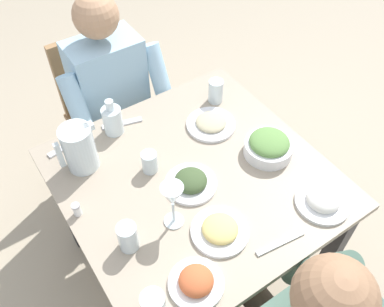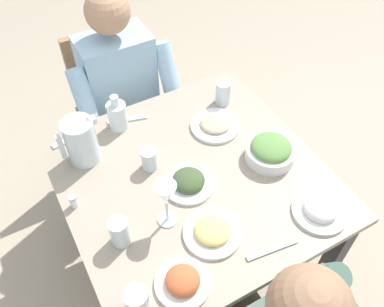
# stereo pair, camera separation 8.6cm
# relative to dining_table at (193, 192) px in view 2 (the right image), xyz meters

# --- Properties ---
(ground_plane) EXTENTS (8.00, 8.00, 0.00)m
(ground_plane) POSITION_rel_dining_table_xyz_m (0.00, 0.00, -0.60)
(ground_plane) COLOR tan
(dining_table) EXTENTS (0.96, 0.96, 0.70)m
(dining_table) POSITION_rel_dining_table_xyz_m (0.00, 0.00, 0.00)
(dining_table) COLOR gray
(dining_table) RESTS_ON ground_plane
(chair_near) EXTENTS (0.40, 0.40, 0.85)m
(chair_near) POSITION_rel_dining_table_xyz_m (0.03, -0.78, -0.12)
(chair_near) COLOR #997047
(chair_near) RESTS_ON ground_plane
(diner_near) EXTENTS (0.48, 0.53, 1.15)m
(diner_near) POSITION_rel_dining_table_xyz_m (0.03, -0.58, 0.03)
(diner_near) COLOR #9EC6E0
(diner_near) RESTS_ON ground_plane
(water_pitcher) EXTENTS (0.16, 0.12, 0.19)m
(water_pitcher) POSITION_rel_dining_table_xyz_m (0.32, -0.28, 0.20)
(water_pitcher) COLOR silver
(water_pitcher) RESTS_ON dining_table
(salad_bowl) EXTENTS (0.19, 0.19, 0.09)m
(salad_bowl) POSITION_rel_dining_table_xyz_m (-0.31, 0.07, 0.15)
(salad_bowl) COLOR white
(salad_bowl) RESTS_ON dining_table
(plate_rice_curry) EXTENTS (0.18, 0.18, 0.06)m
(plate_rice_curry) POSITION_rel_dining_table_xyz_m (0.23, 0.36, 0.13)
(plate_rice_curry) COLOR white
(plate_rice_curry) RESTS_ON dining_table
(plate_beans) EXTENTS (0.21, 0.21, 0.04)m
(plate_beans) POSITION_rel_dining_table_xyz_m (-0.21, -0.18, 0.12)
(plate_beans) COLOR white
(plate_beans) RESTS_ON dining_table
(plate_fries) EXTENTS (0.20, 0.20, 0.05)m
(plate_fries) POSITION_rel_dining_table_xyz_m (0.06, 0.25, 0.12)
(plate_fries) COLOR white
(plate_fries) RESTS_ON dining_table
(plate_dolmas) EXTENTS (0.19, 0.19, 0.06)m
(plate_dolmas) POSITION_rel_dining_table_xyz_m (0.03, 0.03, 0.13)
(plate_dolmas) COLOR white
(plate_dolmas) RESTS_ON dining_table
(plate_yoghurt) EXTENTS (0.19, 0.19, 0.06)m
(plate_yoghurt) POSITION_rel_dining_table_xyz_m (-0.31, 0.36, 0.13)
(plate_yoghurt) COLOR white
(plate_yoghurt) RESTS_ON dining_table
(water_glass_near_right) EXTENTS (0.06, 0.06, 0.09)m
(water_glass_near_right) POSITION_rel_dining_table_xyz_m (0.12, -0.12, 0.15)
(water_glass_near_right) COLOR silver
(water_glass_near_right) RESTS_ON dining_table
(water_glass_by_pitcher) EXTENTS (0.07, 0.07, 0.11)m
(water_glass_by_pitcher) POSITION_rel_dining_table_xyz_m (0.34, 0.12, 0.16)
(water_glass_by_pitcher) COLOR silver
(water_glass_by_pitcher) RESTS_ON dining_table
(water_glass_center) EXTENTS (0.07, 0.07, 0.11)m
(water_glass_center) POSITION_rel_dining_table_xyz_m (0.38, 0.36, 0.16)
(water_glass_center) COLOR silver
(water_glass_center) RESTS_ON dining_table
(water_glass_far_left) EXTENTS (0.06, 0.06, 0.11)m
(water_glass_far_left) POSITION_rel_dining_table_xyz_m (-0.32, -0.30, 0.16)
(water_glass_far_left) COLOR silver
(water_glass_far_left) RESTS_ON dining_table
(wine_glass) EXTENTS (0.08, 0.08, 0.20)m
(wine_glass) POSITION_rel_dining_table_xyz_m (0.17, 0.13, 0.25)
(wine_glass) COLOR silver
(wine_glass) RESTS_ON dining_table
(oil_carafe) EXTENTS (0.08, 0.08, 0.16)m
(oil_carafe) POSITION_rel_dining_table_xyz_m (0.14, -0.38, 0.16)
(oil_carafe) COLOR silver
(oil_carafe) RESTS_ON dining_table
(salt_shaker) EXTENTS (0.03, 0.03, 0.05)m
(salt_shaker) POSITION_rel_dining_table_xyz_m (0.43, -0.09, 0.13)
(salt_shaker) COLOR white
(salt_shaker) RESTS_ON dining_table
(fork_near) EXTENTS (0.17, 0.07, 0.01)m
(fork_near) POSITION_rel_dining_table_xyz_m (0.10, -0.40, 0.11)
(fork_near) COLOR silver
(fork_near) RESTS_ON dining_table
(knife_near) EXTENTS (0.19, 0.04, 0.01)m
(knife_near) POSITION_rel_dining_table_xyz_m (-0.08, 0.40, 0.11)
(knife_near) COLOR silver
(knife_near) RESTS_ON dining_table
(fork_far) EXTENTS (0.17, 0.05, 0.01)m
(fork_far) POSITION_rel_dining_table_xyz_m (0.34, -0.41, 0.11)
(fork_far) COLOR silver
(fork_far) RESTS_ON dining_table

